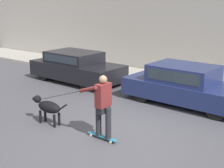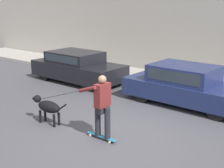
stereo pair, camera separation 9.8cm
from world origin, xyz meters
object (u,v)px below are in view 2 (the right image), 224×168
parked_car_0 (77,67)px  parked_car_1 (187,86)px  skateboarder (102,104)px  dog (48,107)px

parked_car_0 → parked_car_1: 5.00m
parked_car_0 → skateboarder: size_ratio=1.54×
parked_car_0 → parked_car_1: size_ratio=0.98×
parked_car_1 → dog: bearing=-118.5°
parked_car_1 → skateboarder: bearing=-94.8°
skateboarder → parked_car_1: bearing=-95.2°
parked_car_1 → skateboarder: skateboarder is taller
parked_car_0 → dog: 4.78m
parked_car_1 → dog: parked_car_1 is taller
parked_car_0 → dog: parked_car_0 is taller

